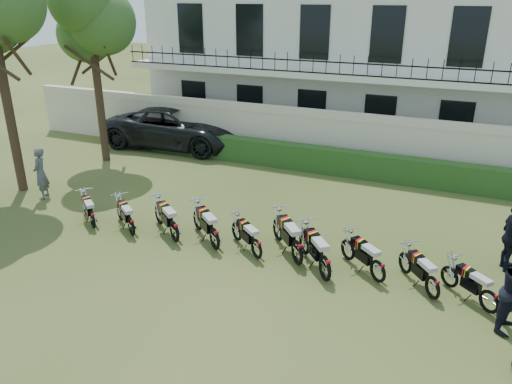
% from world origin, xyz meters
% --- Properties ---
extents(ground, '(100.00, 100.00, 0.00)m').
position_xyz_m(ground, '(0.00, 0.00, 0.00)').
color(ground, '#39461C').
rests_on(ground, ground).
extents(perimeter_wall, '(30.00, 0.35, 2.30)m').
position_xyz_m(perimeter_wall, '(0.00, 8.00, 1.17)').
color(perimeter_wall, beige).
rests_on(perimeter_wall, ground).
extents(hedge, '(18.00, 0.60, 1.00)m').
position_xyz_m(hedge, '(1.00, 7.20, 0.50)').
color(hedge, '#174117').
rests_on(hedge, ground).
extents(building, '(20.40, 9.60, 7.40)m').
position_xyz_m(building, '(0.00, 13.96, 3.71)').
color(building, silver).
rests_on(building, ground).
extents(tree_west_near, '(3.40, 3.20, 7.90)m').
position_xyz_m(tree_west_near, '(-8.96, 5.00, 5.89)').
color(tree_west_near, '#473323').
rests_on(tree_west_near, ground).
extents(motorcycle_0, '(1.37, 1.11, 0.92)m').
position_xyz_m(motorcycle_0, '(-4.97, -0.54, 0.42)').
color(motorcycle_0, black).
rests_on(motorcycle_0, ground).
extents(motorcycle_1, '(1.45, 1.12, 0.95)m').
position_xyz_m(motorcycle_1, '(-3.60, -0.48, 0.44)').
color(motorcycle_1, black).
rests_on(motorcycle_1, ground).
extents(motorcycle_2, '(1.62, 1.27, 1.07)m').
position_xyz_m(motorcycle_2, '(-2.22, -0.32, 0.49)').
color(motorcycle_2, black).
rests_on(motorcycle_2, ground).
extents(motorcycle_3, '(1.58, 1.37, 1.09)m').
position_xyz_m(motorcycle_3, '(-0.96, -0.27, 0.50)').
color(motorcycle_3, black).
rests_on(motorcycle_3, ground).
extents(motorcycle_4, '(1.43, 1.15, 0.96)m').
position_xyz_m(motorcycle_4, '(0.30, -0.26, 0.44)').
color(motorcycle_4, black).
rests_on(motorcycle_4, ground).
extents(motorcycle_5, '(1.47, 1.64, 1.14)m').
position_xyz_m(motorcycle_5, '(1.40, -0.13, 0.53)').
color(motorcycle_5, black).
rests_on(motorcycle_5, ground).
extents(motorcycle_6, '(1.37, 1.65, 1.12)m').
position_xyz_m(motorcycle_6, '(2.28, -0.60, 0.52)').
color(motorcycle_6, black).
rests_on(motorcycle_6, ground).
extents(motorcycle_7, '(1.44, 1.24, 0.99)m').
position_xyz_m(motorcycle_7, '(3.49, -0.15, 0.46)').
color(motorcycle_7, black).
rests_on(motorcycle_7, ground).
extents(motorcycle_8, '(1.16, 1.42, 0.96)m').
position_xyz_m(motorcycle_8, '(4.79, -0.37, 0.44)').
color(motorcycle_8, black).
rests_on(motorcycle_8, ground).
extents(motorcycle_9, '(1.34, 1.17, 0.93)m').
position_xyz_m(motorcycle_9, '(6.00, -0.44, 0.43)').
color(motorcycle_9, black).
rests_on(motorcycle_9, ground).
extents(suv, '(6.77, 3.49, 1.83)m').
position_xyz_m(suv, '(-7.27, 7.93, 0.91)').
color(suv, black).
rests_on(suv, ground).
extents(inspector, '(0.66, 0.78, 1.81)m').
position_xyz_m(inspector, '(-8.20, 0.71, 0.91)').
color(inspector, slate).
rests_on(inspector, ground).
extents(officer_5, '(0.70, 1.16, 1.85)m').
position_xyz_m(officer_5, '(6.42, 1.80, 0.93)').
color(officer_5, black).
rests_on(officer_5, ground).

